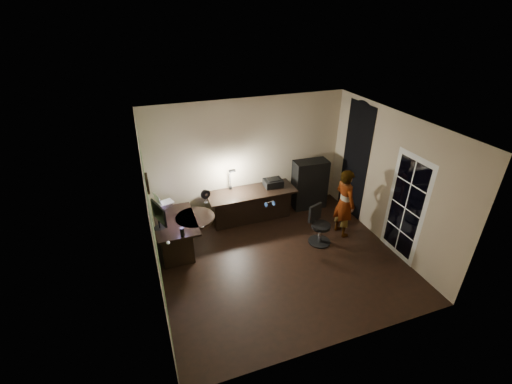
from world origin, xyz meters
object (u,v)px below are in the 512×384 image
object	(u,v)px
office_chair	(321,226)
desk_right	(252,206)
cabinet	(310,184)
monitor	(159,220)
person	(344,203)
desk_left	(177,236)

from	to	relation	value
office_chair	desk_right	bearing A→B (deg)	109.55
cabinet	monitor	distance (m)	3.67
monitor	person	world-z (taller)	person
desk_right	office_chair	size ratio (longest dim) A/B	2.40
cabinet	monitor	xyz separation A→B (m)	(-3.56, -0.83, 0.29)
monitor	desk_right	bearing A→B (deg)	0.30
desk_right	cabinet	world-z (taller)	cabinet
desk_right	desk_left	bearing A→B (deg)	-162.14
cabinet	person	distance (m)	1.27
person	desk_right	bearing A→B (deg)	49.41
desk_left	monitor	bearing A→B (deg)	-155.73
cabinet	office_chair	size ratio (longest dim) A/B	1.46
person	cabinet	bearing A→B (deg)	0.63
cabinet	monitor	bearing A→B (deg)	-164.00
person	monitor	bearing A→B (deg)	77.49
desk_right	person	xyz separation A→B (m)	(1.65, -1.14, 0.38)
desk_left	person	xyz separation A→B (m)	(3.41, -0.56, 0.39)
office_chair	person	world-z (taller)	person
desk_left	office_chair	bearing A→B (deg)	-14.82
desk_left	desk_right	world-z (taller)	desk_right
desk_left	person	bearing A→B (deg)	-9.92
monitor	cabinet	bearing A→B (deg)	-5.74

